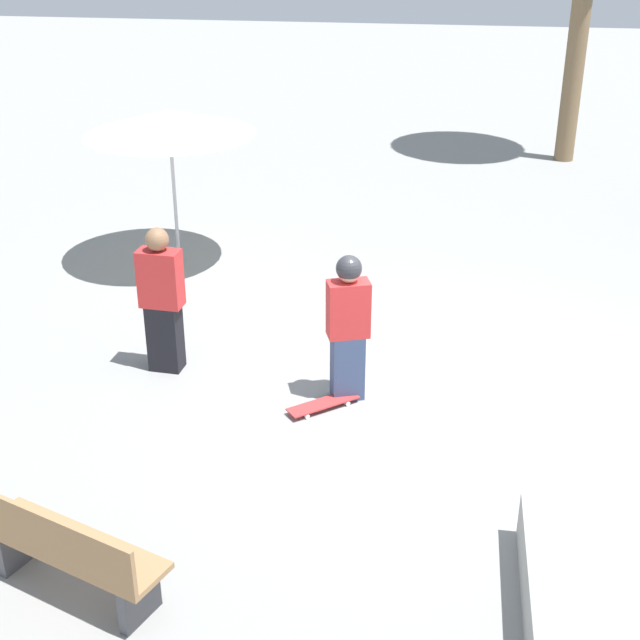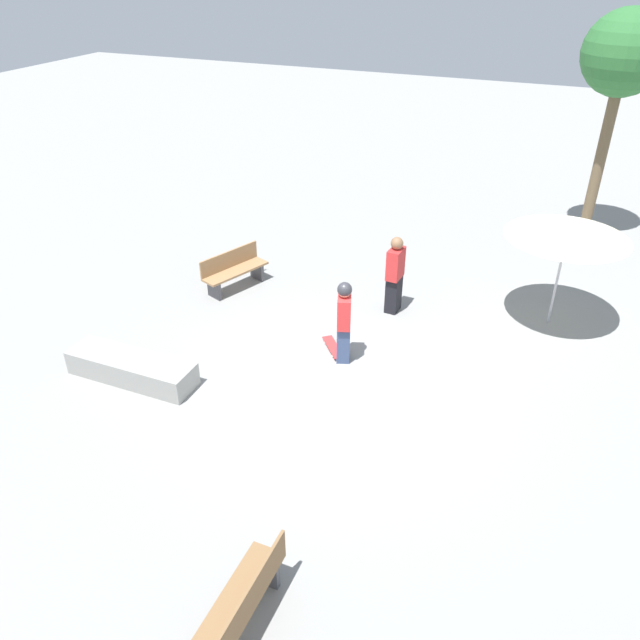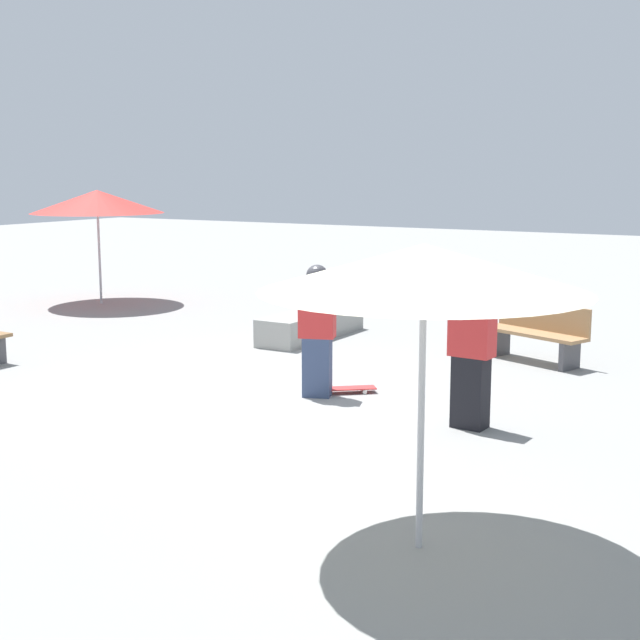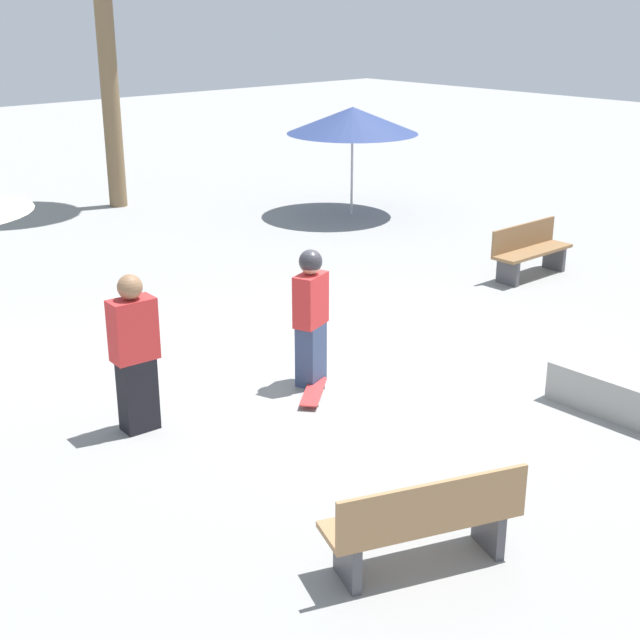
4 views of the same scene
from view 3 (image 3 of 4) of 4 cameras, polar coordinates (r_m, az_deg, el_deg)
ground_plane at (r=11.35m, az=-4.45°, el=-4.47°), size 60.00×60.00×0.00m
skater_main at (r=10.82m, az=-0.18°, el=-0.38°), size 0.37×0.49×1.63m
skateboard at (r=11.13m, az=1.54°, el=-4.42°), size 0.66×0.74×0.07m
concrete_ledge at (r=14.73m, az=-0.55°, el=-0.29°), size 2.40×0.69×0.44m
bench_far at (r=13.22m, az=13.69°, el=-0.81°), size 0.99×1.65×0.85m
shade_umbrella_cream at (r=6.29m, az=6.68°, el=3.30°), size 2.36×2.36×2.25m
shade_umbrella_red at (r=18.89m, az=-14.07°, el=7.36°), size 2.70×2.70×2.34m
bystander_watching at (r=9.64m, az=9.68°, el=-1.96°), size 0.29×0.48×1.69m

